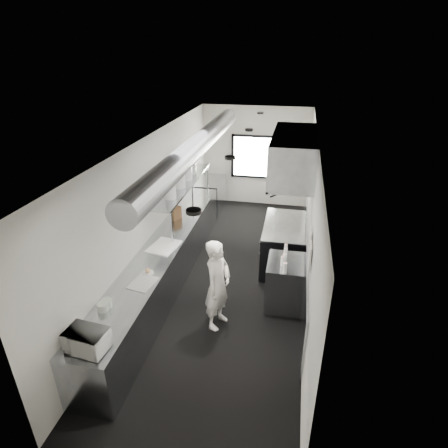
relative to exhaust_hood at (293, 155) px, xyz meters
The scene contains 35 objects.
floor 2.72m from the exhaust_hood, 147.45° to the right, with size 3.00×8.00×0.01m, color black.
ceiling 1.36m from the exhaust_hood, 147.45° to the right, with size 3.00×8.00×0.01m, color beige.
wall_back 3.62m from the exhaust_hood, 108.38° to the left, with size 3.00×0.02×2.80m, color silver.
wall_front 4.93m from the exhaust_hood, 103.13° to the right, with size 3.00×0.02×2.80m, color silver.
wall_left 2.87m from the exhaust_hood, 164.91° to the right, with size 0.02×8.00×2.80m, color silver.
wall_right 1.28m from the exhaust_hood, 60.05° to the right, with size 0.02×8.00×2.80m, color silver.
wall_cladding 1.92m from the exhaust_hood, 46.22° to the right, with size 0.03×5.50×1.10m, color #90959D.
hvac_duct 1.83m from the exhaust_hood, behind, with size 0.40×0.40×6.40m, color gray.
service_window 3.58m from the exhaust_hood, 108.57° to the left, with size 1.36×0.05×1.25m.
exhaust_hood is the anchor object (origin of this frame).
prep_counter 3.20m from the exhaust_hood, 151.89° to the right, with size 0.70×6.00×0.90m, color #90959D.
pass_shelf 2.46m from the exhaust_hood, behind, with size 0.45×3.00×0.68m.
range 1.92m from the exhaust_hood, behind, with size 0.88×1.60×0.94m.
bottle_station 2.39m from the exhaust_hood, 87.82° to the right, with size 0.65×0.80×0.90m, color #90959D.
far_work_table 3.88m from the exhaust_hood, 131.94° to the left, with size 0.70×1.20×0.90m, color #90959D.
notice_sheet_a 2.09m from the exhaust_hood, 78.88° to the right, with size 0.02×0.28×0.38m, color beige.
notice_sheet_b 2.43m from the exhaust_hood, 80.58° to the right, with size 0.02×0.28×0.38m, color beige.
line_cook 2.86m from the exhaust_hood, 115.09° to the right, with size 0.57×0.38×1.57m, color white.
microwave 4.72m from the exhaust_hood, 119.68° to the right, with size 0.46×0.35×0.28m, color silver.
deli_tub_a 4.27m from the exhaust_hood, 127.06° to the right, with size 0.16×0.16×0.11m, color beige.
deli_tub_b 4.20m from the exhaust_hood, 127.59° to the right, with size 0.16×0.16×0.11m, color beige.
newspaper 3.59m from the exhaust_hood, 130.61° to the right, with size 0.35×0.44×0.01m, color white.
small_plate 3.42m from the exhaust_hood, 134.32° to the right, with size 0.19×0.19×0.02m, color silver.
pastry 3.40m from the exhaust_hood, 134.32° to the right, with size 0.08×0.08×0.08m, color #DEAD74.
cutting_board 2.96m from the exhaust_hood, 149.16° to the right, with size 0.46×0.61×0.02m, color white.
knife_block 2.72m from the exhaust_hood, behind, with size 0.11×0.24×0.26m, color brown.
plate_stack_a 2.45m from the exhaust_hood, 165.65° to the right, with size 0.22×0.22×0.26m, color silver.
plate_stack_b 2.39m from the exhaust_hood, behind, with size 0.26×0.26×0.33m, color silver.
plate_stack_c 2.44m from the exhaust_hood, 166.24° to the left, with size 0.24×0.24×0.34m, color silver.
plate_stack_d 2.58m from the exhaust_hood, 156.90° to the left, with size 0.24×0.24×0.37m, color silver.
squeeze_bottle_a 2.23m from the exhaust_hood, 88.91° to the right, with size 0.06×0.06×0.18m, color white.
squeeze_bottle_b 2.07m from the exhaust_hood, 90.68° to the right, with size 0.06×0.06×0.18m, color white.
squeeze_bottle_c 2.00m from the exhaust_hood, 89.51° to the right, with size 0.06×0.06×0.17m, color white.
squeeze_bottle_d 1.87m from the exhaust_hood, 89.17° to the right, with size 0.06×0.06×0.18m, color white.
squeeze_bottle_e 1.76m from the exhaust_hood, 89.17° to the right, with size 0.05×0.05×0.16m, color white.
Camera 1 is at (1.17, -6.28, 4.28)m, focal length 29.87 mm.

